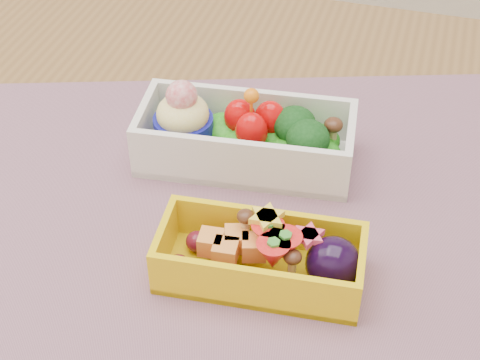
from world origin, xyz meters
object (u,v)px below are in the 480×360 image
(bento_yellow, at_px, (265,257))
(table, at_px, (190,285))
(placemat, at_px, (230,218))
(bento_white, at_px, (244,137))

(bento_yellow, bearing_deg, table, 140.23)
(placemat, xyz_separation_m, bento_yellow, (0.04, -0.06, 0.02))
(table, bearing_deg, placemat, -4.71)
(table, height_order, bento_white, bento_white)
(placemat, height_order, bento_yellow, bento_yellow)
(table, bearing_deg, bento_white, 65.63)
(bento_yellow, bearing_deg, placemat, 123.57)
(table, distance_m, placemat, 0.11)
(table, height_order, placemat, placemat)
(placemat, bearing_deg, table, 175.29)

